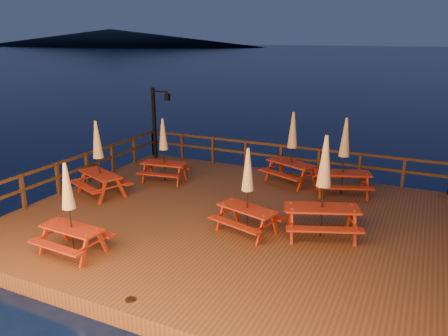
% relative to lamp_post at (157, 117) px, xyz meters
% --- Properties ---
extents(ground, '(500.00, 500.00, 0.00)m').
position_rel_lamp_post_xyz_m(ground, '(5.39, -4.55, -2.20)').
color(ground, black).
rests_on(ground, ground).
extents(deck, '(12.00, 10.00, 0.40)m').
position_rel_lamp_post_xyz_m(deck, '(5.39, -4.55, -2.00)').
color(deck, '#4E2F19').
rests_on(deck, ground).
extents(deck_piles, '(11.44, 9.44, 1.40)m').
position_rel_lamp_post_xyz_m(deck_piles, '(5.39, -4.55, -2.50)').
color(deck_piles, '#331A10').
rests_on(deck_piles, ground).
extents(railing, '(11.80, 9.75, 1.10)m').
position_rel_lamp_post_xyz_m(railing, '(5.39, -2.77, -1.03)').
color(railing, '#331A10').
rests_on(railing, deck).
extents(lamp_post, '(0.85, 0.18, 3.00)m').
position_rel_lamp_post_xyz_m(lamp_post, '(0.00, 0.00, 0.00)').
color(lamp_post, black).
rests_on(lamp_post, deck).
extents(headland_left, '(180.00, 84.00, 9.00)m').
position_rel_lamp_post_xyz_m(headland_left, '(-154.61, 185.45, 2.30)').
color(headland_left, black).
rests_on(headland_left, ground).
extents(picnic_table_0, '(1.66, 1.39, 2.28)m').
position_rel_lamp_post_xyz_m(picnic_table_0, '(2.95, -8.15, -0.61)').
color(picnic_table_0, maroon).
rests_on(picnic_table_0, deck).
extents(picnic_table_1, '(1.79, 1.55, 2.29)m').
position_rel_lamp_post_xyz_m(picnic_table_1, '(1.94, -2.54, -0.60)').
color(picnic_table_1, maroon).
rests_on(picnic_table_1, deck).
extents(picnic_table_2, '(2.23, 2.06, 2.56)m').
position_rel_lamp_post_xyz_m(picnic_table_2, '(6.14, -0.82, -0.47)').
color(picnic_table_2, maroon).
rests_on(picnic_table_2, deck).
extents(picnic_table_3, '(2.19, 2.00, 2.57)m').
position_rel_lamp_post_xyz_m(picnic_table_3, '(8.00, -1.23, -0.46)').
color(picnic_table_3, maroon).
rests_on(picnic_table_3, deck).
extents(picnic_table_4, '(2.34, 2.15, 2.71)m').
position_rel_lamp_post_xyz_m(picnic_table_4, '(8.12, -4.65, -0.39)').
color(picnic_table_4, maroon).
rests_on(picnic_table_4, deck).
extents(picnic_table_5, '(2.14, 1.97, 2.49)m').
position_rel_lamp_post_xyz_m(picnic_table_5, '(0.83, -4.67, -0.50)').
color(picnic_table_5, maroon).
rests_on(picnic_table_5, deck).
extents(picnic_table_6, '(1.93, 1.74, 2.32)m').
position_rel_lamp_post_xyz_m(picnic_table_6, '(6.29, -5.25, -0.59)').
color(picnic_table_6, maroon).
rests_on(picnic_table_6, deck).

